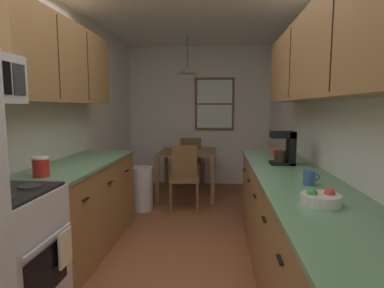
# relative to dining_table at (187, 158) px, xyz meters

# --- Properties ---
(ground_plane) EXTENTS (12.00, 12.00, 0.00)m
(ground_plane) POSITION_rel_dining_table_xyz_m (0.12, -1.71, -0.63)
(ground_plane) COLOR brown
(wall_left) EXTENTS (0.10, 9.00, 2.55)m
(wall_left) POSITION_rel_dining_table_xyz_m (-1.23, -1.71, 0.65)
(wall_left) COLOR white
(wall_left) RESTS_ON ground
(wall_right) EXTENTS (0.10, 9.00, 2.55)m
(wall_right) POSITION_rel_dining_table_xyz_m (1.47, -1.71, 0.65)
(wall_right) COLOR white
(wall_right) RESTS_ON ground
(wall_back) EXTENTS (4.40, 0.10, 2.55)m
(wall_back) POSITION_rel_dining_table_xyz_m (0.12, 0.94, 0.65)
(wall_back) COLOR white
(wall_back) RESTS_ON ground
(counter_left) EXTENTS (0.64, 1.74, 0.90)m
(counter_left) POSITION_rel_dining_table_xyz_m (-0.88, -2.01, -0.18)
(counter_left) COLOR olive
(counter_left) RESTS_ON ground
(upper_cabinets_left) EXTENTS (0.33, 1.82, 0.76)m
(upper_cabinets_left) POSITION_rel_dining_table_xyz_m (-1.02, -2.06, 1.23)
(upper_cabinets_left) COLOR olive
(counter_right) EXTENTS (0.64, 3.38, 0.90)m
(counter_right) POSITION_rel_dining_table_xyz_m (1.12, -2.65, -0.18)
(counter_right) COLOR olive
(counter_right) RESTS_ON ground
(upper_cabinets_right) EXTENTS (0.33, 3.06, 0.64)m
(upper_cabinets_right) POSITION_rel_dining_table_xyz_m (1.26, -2.70, 1.19)
(upper_cabinets_right) COLOR olive
(dining_table) EXTENTS (0.89, 0.88, 0.74)m
(dining_table) POSITION_rel_dining_table_xyz_m (0.00, 0.00, 0.00)
(dining_table) COLOR brown
(dining_table) RESTS_ON ground
(dining_chair_near) EXTENTS (0.43, 0.43, 0.90)m
(dining_chair_near) POSITION_rel_dining_table_xyz_m (0.02, -0.65, -0.13)
(dining_chair_near) COLOR brown
(dining_chair_near) RESTS_ON ground
(dining_chair_far) EXTENTS (0.43, 0.43, 0.90)m
(dining_chair_far) POSITION_rel_dining_table_xyz_m (0.01, 0.65, -0.13)
(dining_chair_far) COLOR brown
(dining_chair_far) RESTS_ON ground
(pendant_light) EXTENTS (0.30, 0.30, 0.58)m
(pendant_light) POSITION_rel_dining_table_xyz_m (-0.00, 0.00, 1.39)
(pendant_light) COLOR black
(back_window) EXTENTS (0.72, 0.05, 0.95)m
(back_window) POSITION_rel_dining_table_xyz_m (0.41, 0.86, 0.87)
(back_window) COLOR brown
(trash_bin) EXTENTS (0.32, 0.32, 0.61)m
(trash_bin) POSITION_rel_dining_table_xyz_m (-0.58, -0.73, -0.33)
(trash_bin) COLOR silver
(trash_bin) RESTS_ON ground
(storage_canister) EXTENTS (0.13, 0.13, 0.16)m
(storage_canister) POSITION_rel_dining_table_xyz_m (-0.88, -2.67, 0.35)
(storage_canister) COLOR red
(storage_canister) RESTS_ON counter_left
(dish_towel) EXTENTS (0.02, 0.16, 0.24)m
(dish_towel) POSITION_rel_dining_table_xyz_m (-0.52, -3.04, -0.13)
(dish_towel) COLOR beige
(coffee_maker) EXTENTS (0.22, 0.18, 0.32)m
(coffee_maker) POSITION_rel_dining_table_xyz_m (1.14, -1.96, 0.44)
(coffee_maker) COLOR black
(coffee_maker) RESTS_ON counter_right
(mug_by_coffeemaker) EXTENTS (0.12, 0.08, 0.10)m
(mug_by_coffeemaker) POSITION_rel_dining_table_xyz_m (1.12, -1.52, 0.32)
(mug_by_coffeemaker) COLOR #BF3F33
(mug_by_coffeemaker) RESTS_ON counter_right
(mug_spare) EXTENTS (0.12, 0.08, 0.10)m
(mug_spare) POSITION_rel_dining_table_xyz_m (1.14, -2.76, 0.32)
(mug_spare) COLOR #335999
(mug_spare) RESTS_ON counter_right
(fruit_bowl) EXTENTS (0.22, 0.22, 0.09)m
(fruit_bowl) POSITION_rel_dining_table_xyz_m (1.08, -3.22, 0.31)
(fruit_bowl) COLOR silver
(fruit_bowl) RESTS_ON counter_right
(table_serving_bowl) EXTENTS (0.19, 0.19, 0.06)m
(table_serving_bowl) POSITION_rel_dining_table_xyz_m (-0.10, -0.07, 0.14)
(table_serving_bowl) COLOR #4C7299
(table_serving_bowl) RESTS_ON dining_table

